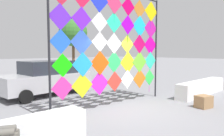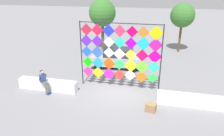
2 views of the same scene
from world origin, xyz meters
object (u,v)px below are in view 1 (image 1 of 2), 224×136
kite_display_rack (115,40)px  parked_car (47,78)px  tree_far_right (73,33)px  cardboard_box_large (204,102)px

kite_display_rack → parked_car: kite_display_rack is taller
kite_display_rack → tree_far_right: bearing=65.8°
tree_far_right → cardboard_box_large: bearing=-100.2°
kite_display_rack → parked_car: size_ratio=1.22×
parked_car → cardboard_box_large: size_ratio=7.89×
cardboard_box_large → tree_far_right: size_ratio=0.11×
parked_car → kite_display_rack: bearing=-75.6°
kite_display_rack → parked_car: 4.21m
tree_far_right → parked_car: bearing=-131.6°
parked_car → tree_far_right: bearing=48.4°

